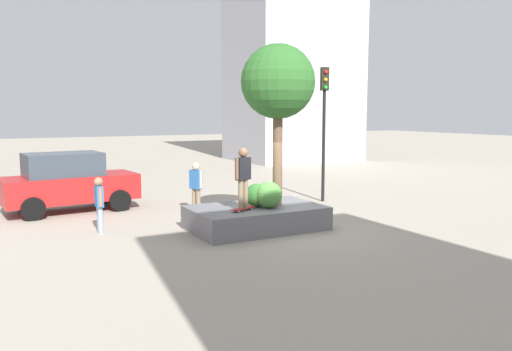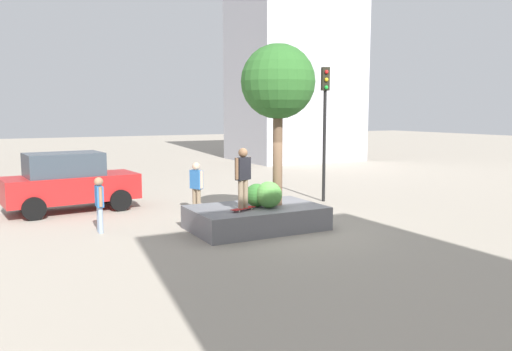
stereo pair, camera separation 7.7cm
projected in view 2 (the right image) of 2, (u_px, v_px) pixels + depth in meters
name	position (u px, v px, depth m)	size (l,w,h in m)	color
ground_plane	(278.00, 229.00, 14.76)	(120.00, 120.00, 0.00)	#9E9384
planter_ledge	(256.00, 218.00, 14.74)	(3.74, 2.35, 0.66)	slate
plaza_tree	(278.00, 83.00, 14.53)	(2.13, 2.13, 4.64)	brown
boxwood_shrub	(257.00, 195.00, 14.62)	(0.67, 0.67, 0.67)	#2D6628
hedge_clump	(269.00, 195.00, 14.44)	(0.75, 0.75, 0.75)	#4C8C3D
skateboard	(243.00, 209.00, 14.06)	(0.82, 0.48, 0.07)	#A51E1E
skateboarder	(243.00, 174.00, 13.94)	(0.54, 0.33, 1.66)	#847056
sedan_parked	(69.00, 182.00, 17.31)	(4.47, 2.36, 2.01)	#B21E1E
traffic_light_corner	(325.00, 112.00, 18.95)	(0.34, 0.37, 5.01)	black
passerby_with_bag	(99.00, 201.00, 14.20)	(0.24, 0.53, 1.57)	#8C9EB7
pedestrian_crossing	(196.00, 184.00, 17.12)	(0.35, 0.54, 1.70)	#847056
brick_midrise	(295.00, 14.00, 35.22)	(7.98, 6.51, 20.26)	#B2B2BC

